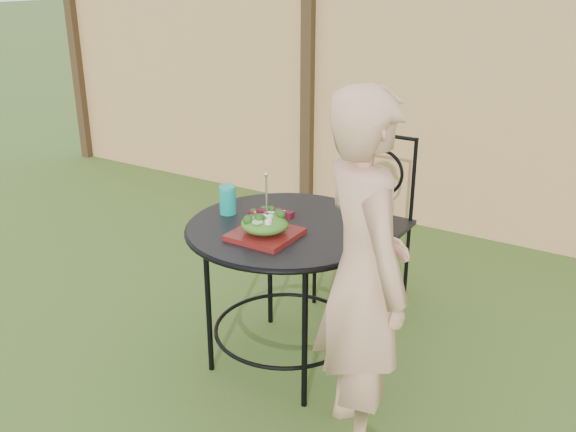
% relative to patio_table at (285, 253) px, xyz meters
% --- Properties ---
extents(ground, '(60.00, 60.00, 0.00)m').
position_rel_patio_table_xyz_m(ground, '(0.25, -0.14, -0.59)').
color(ground, '#2A4516').
rests_on(ground, ground).
extents(fence, '(8.00, 0.12, 1.90)m').
position_rel_patio_table_xyz_m(fence, '(0.25, 2.05, 0.36)').
color(fence, '#E2AF6F').
rests_on(fence, ground).
extents(patio_table, '(0.92, 0.92, 0.72)m').
position_rel_patio_table_xyz_m(patio_table, '(0.00, 0.00, 0.00)').
color(patio_table, black).
rests_on(patio_table, ground).
extents(patio_chair, '(0.46, 0.46, 0.95)m').
position_rel_patio_table_xyz_m(patio_chair, '(0.04, 0.83, -0.08)').
color(patio_chair, black).
rests_on(patio_chair, ground).
extents(diner, '(0.63, 0.62, 1.47)m').
position_rel_patio_table_xyz_m(diner, '(0.54, -0.30, 0.15)').
color(diner, tan).
rests_on(diner, ground).
extents(salad_plate, '(0.27, 0.27, 0.02)m').
position_rel_patio_table_xyz_m(salad_plate, '(-0.00, -0.16, 0.15)').
color(salad_plate, '#4C150A').
rests_on(salad_plate, patio_table).
extents(salad, '(0.21, 0.21, 0.08)m').
position_rel_patio_table_xyz_m(salad, '(-0.00, -0.16, 0.20)').
color(salad, '#235614').
rests_on(salad, salad_plate).
extents(fork, '(0.01, 0.01, 0.18)m').
position_rel_patio_table_xyz_m(fork, '(0.01, -0.16, 0.33)').
color(fork, silver).
rests_on(fork, salad).
extents(drinking_glass, '(0.08, 0.08, 0.14)m').
position_rel_patio_table_xyz_m(drinking_glass, '(-0.31, -0.02, 0.21)').
color(drinking_glass, '#0EA294').
rests_on(drinking_glass, patio_table).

